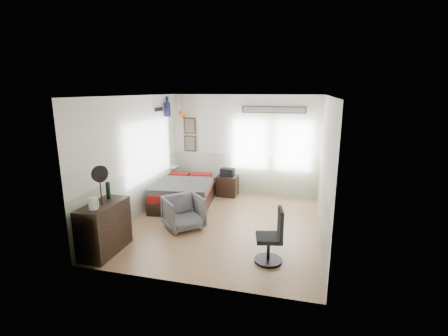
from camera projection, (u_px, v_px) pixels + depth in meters
The scene contains 12 objects.
ground_plane at pixel (224, 225), 6.96m from camera, with size 4.00×4.50×0.01m, color tan.
room_shell at pixel (223, 149), 6.77m from camera, with size 4.02×4.52×2.71m.
wall_decor at pixel (202, 118), 8.58m from camera, with size 3.55×1.32×1.44m.
bed at pixel (184, 193), 8.16m from camera, with size 1.56×2.05×0.60m.
dresser at pixel (104, 228), 5.70m from camera, with size 0.48×1.00×0.90m, color black.
armchair at pixel (184, 212), 6.71m from camera, with size 0.73×0.75×0.68m, color slate.
nightstand at pixel (227, 186), 8.82m from camera, with size 0.55×0.44×0.55m, color black.
task_chair at pixel (272, 241), 5.36m from camera, with size 0.49×0.49×0.94m.
kettle at pixel (93, 203), 5.32m from camera, with size 0.18×0.15×0.20m.
bottle at pixel (108, 190), 5.82m from camera, with size 0.08×0.08×0.31m, color black.
stand_fan at pixel (100, 175), 5.38m from camera, with size 0.16×0.28×0.70m.
black_bag at pixel (227, 172), 8.73m from camera, with size 0.36×0.24×0.21m, color black.
Camera 1 is at (1.62, -6.27, 2.81)m, focal length 26.00 mm.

